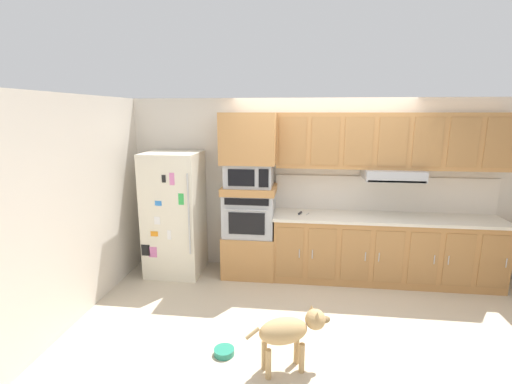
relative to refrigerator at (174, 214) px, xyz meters
The scene contains 16 objects.
ground_plane 2.35m from the refrigerator, 18.19° to the right, with size 9.60×9.60×0.00m, color beige.
back_kitchen_wall 2.14m from the refrigerator, 11.76° to the left, with size 6.20×0.12×2.50m, color beige.
side_panel_left 1.07m from the refrigerator, 137.14° to the right, with size 0.12×7.10×2.50m, color beige.
refrigerator is the anchor object (origin of this frame).
oven_base_cabinet 1.23m from the refrigerator, ahead, with size 0.74×0.62×0.60m, color #B77F47.
built_in_oven 1.08m from the refrigerator, ahead, with size 0.70×0.62×0.60m.
appliance_mid_shelf 1.14m from the refrigerator, ahead, with size 0.74×0.62×0.10m, color #B77F47.
microwave 1.23m from the refrigerator, ahead, with size 0.64×0.54×0.32m.
appliance_upper_cabinet 1.53m from the refrigerator, ahead, with size 0.74×0.62×0.68m, color #B77F47.
lower_cabinet_run 2.99m from the refrigerator, ahead, with size 3.01×0.63×0.88m.
countertop_slab 2.95m from the refrigerator, ahead, with size 3.05×0.64×0.04m, color silver.
backsplash_panel 2.99m from the refrigerator, ahead, with size 3.05×0.02×0.50m, color silver.
upper_cabinet_with_hood 3.13m from the refrigerator, ahead, with size 3.01×0.48×0.88m.
screwdriver 1.80m from the refrigerator, ahead, with size 0.16×0.14×0.03m.
dog 2.64m from the refrigerator, 48.37° to the right, with size 0.76×0.40×0.58m.
dog_food_bowl 2.27m from the refrigerator, 58.95° to the right, with size 0.20×0.20×0.06m.
Camera 1 is at (-0.29, -4.22, 2.30)m, focal length 25.77 mm.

